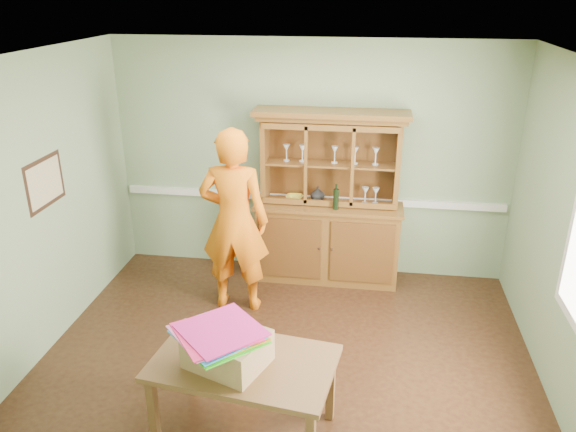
% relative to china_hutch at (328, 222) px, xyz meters
% --- Properties ---
extents(floor, '(4.50, 4.50, 0.00)m').
position_rel_china_hutch_xyz_m(floor, '(-0.23, -1.78, -0.70)').
color(floor, '#422815').
rests_on(floor, ground).
extents(ceiling, '(4.50, 4.50, 0.00)m').
position_rel_china_hutch_xyz_m(ceiling, '(-0.23, -1.78, 2.00)').
color(ceiling, white).
rests_on(ceiling, wall_back).
extents(wall_back, '(4.50, 0.00, 4.50)m').
position_rel_china_hutch_xyz_m(wall_back, '(-0.23, 0.22, 0.65)').
color(wall_back, gray).
rests_on(wall_back, floor).
extents(wall_left, '(0.00, 4.00, 4.00)m').
position_rel_china_hutch_xyz_m(wall_left, '(-2.48, -1.78, 0.65)').
color(wall_left, gray).
rests_on(wall_left, floor).
extents(wall_right, '(0.00, 4.00, 4.00)m').
position_rel_china_hutch_xyz_m(wall_right, '(2.02, -1.78, 0.65)').
color(wall_right, gray).
rests_on(wall_right, floor).
extents(wall_front, '(4.50, 0.00, 4.50)m').
position_rel_china_hutch_xyz_m(wall_front, '(-0.23, -3.78, 0.65)').
color(wall_front, gray).
rests_on(wall_front, floor).
extents(chair_rail, '(4.41, 0.05, 0.08)m').
position_rel_china_hutch_xyz_m(chair_rail, '(-0.23, 0.20, 0.20)').
color(chair_rail, silver).
rests_on(chair_rail, wall_back).
extents(framed_map, '(0.03, 0.60, 0.46)m').
position_rel_china_hutch_xyz_m(framed_map, '(-2.46, -1.48, 0.85)').
color(framed_map, black).
rests_on(framed_map, wall_left).
extents(china_hutch, '(1.68, 0.55, 1.97)m').
position_rel_china_hutch_xyz_m(china_hutch, '(0.00, 0.00, 0.00)').
color(china_hutch, brown).
rests_on(china_hutch, floor).
extents(dining_table, '(1.42, 0.97, 0.66)m').
position_rel_china_hutch_xyz_m(dining_table, '(-0.41, -2.60, -0.11)').
color(dining_table, brown).
rests_on(dining_table, floor).
extents(cardboard_box, '(0.65, 0.59, 0.25)m').
position_rel_china_hutch_xyz_m(cardboard_box, '(-0.51, -2.65, 0.09)').
color(cardboard_box, '#9E8251').
rests_on(cardboard_box, dining_table).
extents(kite_stack, '(0.72, 0.72, 0.06)m').
position_rel_china_hutch_xyz_m(kite_stack, '(-0.56, -2.68, 0.25)').
color(kite_stack, '#36E51C').
rests_on(kite_stack, cardboard_box).
extents(person, '(0.72, 0.48, 1.95)m').
position_rel_china_hutch_xyz_m(person, '(-0.90, -0.78, 0.28)').
color(person, orange).
rests_on(person, floor).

